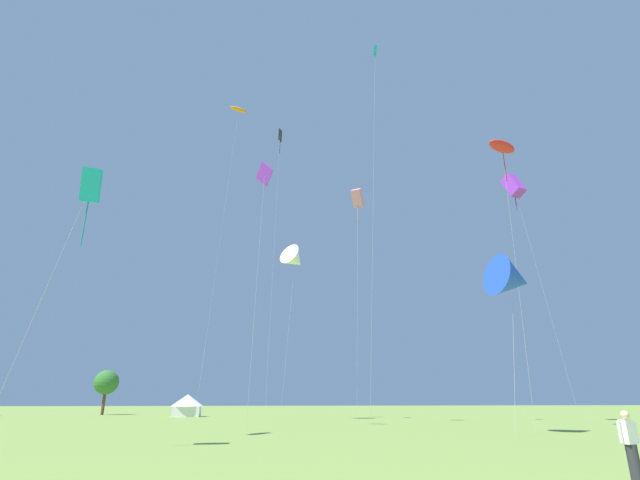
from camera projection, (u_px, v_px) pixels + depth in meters
name	position (u px, v px, depth m)	size (l,w,h in m)	color
kite_red_parafoil	(502.00, 147.00, 41.28)	(3.37, 2.34, 23.72)	red
kite_blue_delta	(512.00, 279.00, 32.18)	(4.01, 3.62, 11.56)	blue
kite_purple_box	(513.00, 186.00, 51.04)	(3.34, 2.62, 25.56)	purple
kite_black_diamond	(280.00, 143.00, 56.42)	(0.89, 1.98, 33.40)	black
kite_cyan_box	(91.00, 186.00, 22.35)	(2.70, 1.56, 12.57)	#1EB7CC
kite_pink_box	(358.00, 199.00, 49.61)	(1.99, 2.88, 23.32)	pink
kite_white_delta	(295.00, 259.00, 55.91)	(4.21, 4.34, 19.63)	white
kite_orange_parafoil	(238.00, 111.00, 59.17)	(3.46, 1.87, 37.17)	orange
kite_cyan_diamond	(375.00, 70.00, 49.62)	(2.43, 1.51, 38.50)	#1EB7CC
kite_purple_diamond	(264.00, 177.00, 41.21)	(1.45, 3.11, 22.01)	purple
person_spectator	(631.00, 446.00, 12.19)	(0.57, 0.31, 1.73)	#2D2D33
festival_tent_right	(187.00, 404.00, 61.39)	(4.25, 4.25, 2.76)	white
tree_distant_right	(106.00, 383.00, 70.13)	(3.53, 3.53, 6.36)	brown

